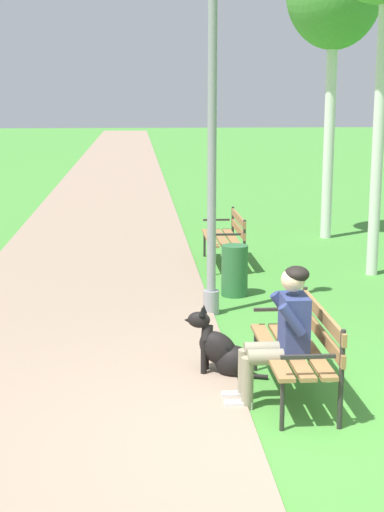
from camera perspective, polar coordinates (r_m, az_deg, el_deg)
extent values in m
plane|color=#478E38|center=(6.18, 6.61, -13.84)|extent=(120.00, 120.00, 0.00)
cube|color=gray|center=(29.58, -5.70, 6.77)|extent=(3.30, 60.00, 0.04)
cube|color=olive|center=(6.85, 5.98, -7.09)|extent=(0.14, 1.50, 0.04)
cube|color=olive|center=(6.89, 7.42, -7.03)|extent=(0.14, 1.50, 0.04)
cube|color=olive|center=(6.92, 8.85, -6.97)|extent=(0.14, 1.50, 0.04)
cube|color=olive|center=(6.90, 9.74, -5.84)|extent=(0.04, 1.50, 0.11)
cube|color=olive|center=(6.85, 9.79, -4.40)|extent=(0.04, 1.50, 0.11)
cylinder|color=#2D2B28|center=(7.57, 4.82, -7.01)|extent=(0.04, 0.04, 0.45)
cylinder|color=#2D2B28|center=(7.59, 8.44, -5.44)|extent=(0.04, 0.04, 0.85)
cube|color=#2D2B28|center=(7.48, 6.39, -4.02)|extent=(0.45, 0.04, 0.03)
cylinder|color=#2D2B28|center=(6.30, 6.83, -11.07)|extent=(0.04, 0.04, 0.45)
cylinder|color=#2D2B28|center=(6.33, 11.20, -9.15)|extent=(0.04, 0.04, 0.85)
cube|color=#2D2B28|center=(6.19, 8.76, -7.52)|extent=(0.45, 0.04, 0.03)
cube|color=olive|center=(12.12, 1.37, 1.37)|extent=(0.14, 1.50, 0.04)
cube|color=olive|center=(12.14, 2.19, 1.38)|extent=(0.14, 1.50, 0.04)
cube|color=olive|center=(12.16, 3.01, 1.39)|extent=(0.14, 1.50, 0.04)
cube|color=olive|center=(12.15, 3.51, 2.05)|extent=(0.04, 1.50, 0.11)
cube|color=olive|center=(12.12, 3.52, 2.89)|extent=(0.04, 1.50, 0.11)
cylinder|color=#2D2B28|center=(12.83, 0.95, 0.95)|extent=(0.04, 0.04, 0.45)
cylinder|color=#2D2B28|center=(12.85, 3.09, 1.85)|extent=(0.04, 0.04, 0.85)
cube|color=#2D2B28|center=(12.78, 1.85, 2.74)|extent=(0.45, 0.04, 0.03)
cylinder|color=#2D2B28|center=(11.49, 1.58, -0.37)|extent=(0.04, 0.04, 0.45)
cylinder|color=#2D2B28|center=(11.50, 3.96, 0.65)|extent=(0.04, 0.04, 0.85)
cube|color=#2D2B28|center=(11.43, 2.59, 1.63)|extent=(0.45, 0.04, 0.03)
cylinder|color=gray|center=(6.81, 5.73, -7.02)|extent=(0.42, 0.14, 0.14)
cylinder|color=gray|center=(6.86, 3.94, -8.94)|extent=(0.11, 0.11, 0.47)
cube|color=silver|center=(6.93, 3.25, -10.51)|extent=(0.24, 0.09, 0.07)
cylinder|color=gray|center=(6.63, 6.03, -7.58)|extent=(0.42, 0.14, 0.14)
cylinder|color=gray|center=(6.68, 4.19, -9.55)|extent=(0.11, 0.11, 0.47)
cube|color=silver|center=(6.74, 3.48, -11.15)|extent=(0.24, 0.09, 0.07)
cube|color=navy|center=(6.68, 7.71, -5.12)|extent=(0.22, 0.36, 0.52)
cylinder|color=navy|center=(6.83, 6.89, -3.84)|extent=(0.25, 0.09, 0.30)
cylinder|color=navy|center=(6.45, 7.57, -4.81)|extent=(0.25, 0.09, 0.30)
sphere|color=beige|center=(6.57, 7.63, -1.79)|extent=(0.21, 0.21, 0.21)
ellipsoid|color=black|center=(6.57, 7.90, -1.36)|extent=(0.22, 0.23, 0.14)
ellipsoid|color=black|center=(7.40, 3.13, -7.95)|extent=(0.42, 0.37, 0.32)
ellipsoid|color=black|center=(7.39, 1.98, -6.96)|extent=(0.54, 0.35, 0.48)
ellipsoid|color=black|center=(7.37, 2.37, -6.71)|extent=(0.39, 0.28, 0.27)
cylinder|color=black|center=(7.49, 1.06, -7.44)|extent=(0.06, 0.06, 0.38)
cylinder|color=black|center=(7.38, 0.89, -7.75)|extent=(0.06, 0.06, 0.38)
cylinder|color=black|center=(7.36, 1.14, -5.84)|extent=(0.15, 0.19, 0.19)
ellipsoid|color=black|center=(7.33, 0.53, -4.84)|extent=(0.25, 0.20, 0.16)
cone|color=black|center=(7.36, -0.24, -4.87)|extent=(0.12, 0.11, 0.09)
cone|color=black|center=(7.34, 0.90, -4.01)|extent=(0.06, 0.06, 0.09)
cone|color=black|center=(7.26, 0.77, -4.20)|extent=(0.06, 0.06, 0.09)
cylinder|color=black|center=(7.43, 4.66, -9.02)|extent=(0.28, 0.12, 0.04)
cylinder|color=gray|center=(9.48, 1.45, -3.51)|extent=(0.20, 0.20, 0.30)
cylinder|color=gray|center=(9.16, 1.52, 7.76)|extent=(0.11, 0.11, 4.01)
cylinder|color=silver|center=(11.61, 13.91, 9.25)|extent=(0.17, 0.17, 4.39)
cylinder|color=silver|center=(14.59, 10.31, 8.96)|extent=(0.20, 0.20, 3.92)
cylinder|color=#2D6638|center=(10.31, 3.23, -1.10)|extent=(0.36, 0.36, 0.70)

